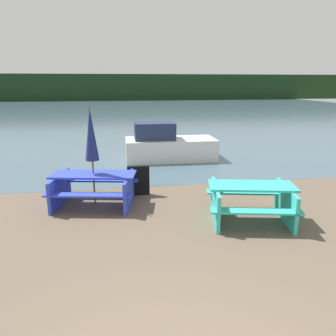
% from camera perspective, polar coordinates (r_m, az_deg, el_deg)
% --- Properties ---
extents(water, '(60.00, 50.00, 0.00)m').
position_cam_1_polar(water, '(33.60, -8.41, 9.84)').
color(water, '#425B6B').
rests_on(water, ground_plane).
extents(far_treeline, '(80.00, 1.60, 4.00)m').
position_cam_1_polar(far_treeline, '(53.49, -8.90, 13.73)').
color(far_treeline, '#193319').
rests_on(far_treeline, water).
extents(picnic_table_teal, '(1.95, 1.70, 0.77)m').
position_cam_1_polar(picnic_table_teal, '(6.89, 14.21, -5.29)').
color(picnic_table_teal, '#33B7A8').
rests_on(picnic_table_teal, ground_plane).
extents(picnic_table_blue, '(2.12, 1.71, 0.75)m').
position_cam_1_polar(picnic_table_blue, '(7.73, -12.75, -3.02)').
color(picnic_table_blue, blue).
rests_on(picnic_table_blue, ground_plane).
extents(umbrella_navy, '(0.31, 0.31, 2.25)m').
position_cam_1_polar(umbrella_navy, '(7.46, -13.26, 5.70)').
color(umbrella_navy, brown).
rests_on(umbrella_navy, ground_plane).
extents(boat, '(3.28, 1.55, 1.38)m').
position_cam_1_polar(boat, '(12.01, -0.10, 3.94)').
color(boat, silver).
rests_on(boat, water).
extents(signboard, '(0.55, 0.08, 0.75)m').
position_cam_1_polar(signboard, '(8.25, -5.17, -2.19)').
color(signboard, black).
rests_on(signboard, ground_plane).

